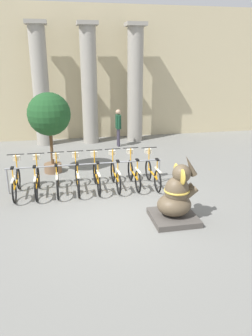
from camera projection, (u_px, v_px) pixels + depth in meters
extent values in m
plane|color=slate|center=(121.00, 215.00, 8.14)|extent=(60.00, 60.00, 0.00)
cube|color=#C6B78E|center=(87.00, 74.00, 15.18)|extent=(20.00, 0.20, 6.00)
cylinder|color=gray|center=(41.00, 88.00, 14.02)|extent=(0.70, 0.70, 5.00)
cube|color=gray|center=(36.00, 22.00, 13.20)|extent=(0.88, 0.88, 0.16)
cylinder|color=gray|center=(89.00, 87.00, 14.41)|extent=(0.70, 0.70, 5.00)
cube|color=gray|center=(87.00, 23.00, 13.59)|extent=(0.88, 0.88, 0.16)
cylinder|color=gray|center=(135.00, 86.00, 14.80)|extent=(0.70, 0.70, 5.00)
cube|color=gray|center=(136.00, 24.00, 13.98)|extent=(0.88, 0.88, 0.16)
cylinder|color=gray|center=(8.00, 181.00, 9.29)|extent=(0.05, 0.05, 0.75)
cylinder|color=gray|center=(159.00, 171.00, 10.13)|extent=(0.05, 0.05, 0.75)
cylinder|color=gray|center=(86.00, 164.00, 9.59)|extent=(4.57, 0.04, 0.04)
torus|color=black|center=(18.00, 178.00, 9.68)|extent=(0.05, 0.66, 0.66)
torus|color=black|center=(14.00, 191.00, 8.72)|extent=(0.05, 0.66, 0.66)
cube|color=orange|center=(16.00, 183.00, 9.18)|extent=(0.04, 0.93, 0.04)
cube|color=silver|center=(13.00, 179.00, 8.61)|extent=(0.06, 0.54, 0.03)
cylinder|color=orange|center=(13.00, 179.00, 8.71)|extent=(0.03, 0.03, 0.61)
cube|color=black|center=(12.00, 168.00, 8.61)|extent=(0.08, 0.18, 0.04)
cylinder|color=orange|center=(17.00, 167.00, 9.52)|extent=(0.03, 0.03, 0.74)
cylinder|color=black|center=(16.00, 154.00, 9.40)|extent=(0.48, 0.03, 0.03)
cube|color=silver|center=(16.00, 158.00, 9.54)|extent=(0.20, 0.16, 0.14)
torus|color=black|center=(38.00, 177.00, 9.77)|extent=(0.05, 0.66, 0.66)
torus|color=black|center=(36.00, 190.00, 8.82)|extent=(0.05, 0.66, 0.66)
cube|color=orange|center=(37.00, 181.00, 9.28)|extent=(0.04, 0.93, 0.04)
cube|color=silver|center=(35.00, 178.00, 8.71)|extent=(0.06, 0.54, 0.03)
cylinder|color=orange|center=(35.00, 178.00, 8.81)|extent=(0.03, 0.03, 0.61)
cube|color=black|center=(34.00, 167.00, 8.71)|extent=(0.08, 0.18, 0.04)
cylinder|color=orange|center=(37.00, 166.00, 9.62)|extent=(0.03, 0.03, 0.74)
cylinder|color=black|center=(36.00, 153.00, 9.50)|extent=(0.48, 0.03, 0.03)
cube|color=silver|center=(36.00, 157.00, 9.64)|extent=(0.20, 0.16, 0.14)
torus|color=black|center=(57.00, 175.00, 9.90)|extent=(0.05, 0.66, 0.66)
torus|color=black|center=(58.00, 188.00, 8.94)|extent=(0.05, 0.66, 0.66)
cube|color=orange|center=(57.00, 180.00, 9.41)|extent=(0.04, 0.93, 0.04)
cube|color=silver|center=(57.00, 176.00, 8.83)|extent=(0.06, 0.54, 0.03)
cylinder|color=orange|center=(57.00, 176.00, 8.94)|extent=(0.03, 0.03, 0.61)
cube|color=black|center=(56.00, 165.00, 8.84)|extent=(0.08, 0.18, 0.04)
cylinder|color=orange|center=(57.00, 164.00, 9.75)|extent=(0.03, 0.03, 0.74)
cylinder|color=black|center=(56.00, 152.00, 9.63)|extent=(0.48, 0.03, 0.03)
cube|color=silver|center=(56.00, 156.00, 9.77)|extent=(0.20, 0.16, 0.14)
torus|color=black|center=(76.00, 174.00, 10.01)|extent=(0.05, 0.66, 0.66)
torus|color=black|center=(78.00, 187.00, 9.05)|extent=(0.05, 0.66, 0.66)
cube|color=orange|center=(77.00, 178.00, 9.51)|extent=(0.04, 0.93, 0.04)
cube|color=silver|center=(78.00, 175.00, 8.94)|extent=(0.06, 0.54, 0.03)
cylinder|color=orange|center=(78.00, 175.00, 9.05)|extent=(0.03, 0.03, 0.61)
cube|color=black|center=(77.00, 164.00, 8.94)|extent=(0.08, 0.18, 0.04)
cylinder|color=orange|center=(76.00, 163.00, 9.85)|extent=(0.03, 0.03, 0.74)
cylinder|color=black|center=(75.00, 151.00, 9.74)|extent=(0.48, 0.03, 0.03)
cube|color=silver|center=(75.00, 155.00, 9.87)|extent=(0.20, 0.16, 0.14)
torus|color=black|center=(95.00, 173.00, 10.12)|extent=(0.05, 0.66, 0.66)
torus|color=black|center=(99.00, 185.00, 9.16)|extent=(0.05, 0.66, 0.66)
cube|color=orange|center=(97.00, 177.00, 9.62)|extent=(0.04, 0.93, 0.04)
cube|color=silver|center=(98.00, 173.00, 9.05)|extent=(0.06, 0.54, 0.03)
cylinder|color=orange|center=(98.00, 174.00, 9.16)|extent=(0.03, 0.03, 0.61)
cube|color=black|center=(98.00, 163.00, 9.05)|extent=(0.08, 0.18, 0.04)
cylinder|color=orange|center=(95.00, 162.00, 9.96)|extent=(0.03, 0.03, 0.74)
cylinder|color=black|center=(94.00, 150.00, 9.84)|extent=(0.48, 0.03, 0.03)
cube|color=silver|center=(94.00, 154.00, 9.98)|extent=(0.20, 0.16, 0.14)
torus|color=black|center=(113.00, 172.00, 10.25)|extent=(0.05, 0.66, 0.66)
torus|color=black|center=(119.00, 183.00, 9.29)|extent=(0.05, 0.66, 0.66)
cube|color=orange|center=(116.00, 176.00, 9.75)|extent=(0.04, 0.93, 0.04)
cube|color=silver|center=(119.00, 172.00, 9.18)|extent=(0.06, 0.54, 0.03)
cylinder|color=orange|center=(118.00, 172.00, 9.28)|extent=(0.03, 0.03, 0.61)
cube|color=black|center=(118.00, 161.00, 9.18)|extent=(0.08, 0.18, 0.04)
cylinder|color=orange|center=(113.00, 161.00, 10.09)|extent=(0.03, 0.03, 0.74)
cylinder|color=black|center=(113.00, 149.00, 9.97)|extent=(0.48, 0.03, 0.03)
cube|color=silver|center=(112.00, 153.00, 10.11)|extent=(0.20, 0.16, 0.14)
torus|color=black|center=(130.00, 170.00, 10.36)|extent=(0.05, 0.66, 0.66)
torus|color=black|center=(138.00, 182.00, 9.41)|extent=(0.05, 0.66, 0.66)
cube|color=orange|center=(134.00, 174.00, 9.87)|extent=(0.04, 0.93, 0.04)
cube|color=silver|center=(138.00, 170.00, 9.30)|extent=(0.06, 0.54, 0.03)
cylinder|color=orange|center=(137.00, 171.00, 9.40)|extent=(0.03, 0.03, 0.61)
cube|color=black|center=(137.00, 160.00, 9.30)|extent=(0.08, 0.18, 0.04)
cylinder|color=orange|center=(131.00, 159.00, 10.21)|extent=(0.03, 0.03, 0.74)
cylinder|color=black|center=(131.00, 148.00, 10.09)|extent=(0.48, 0.03, 0.03)
cube|color=silver|center=(130.00, 151.00, 10.23)|extent=(0.20, 0.16, 0.14)
torus|color=black|center=(148.00, 170.00, 10.40)|extent=(0.05, 0.66, 0.66)
torus|color=black|center=(158.00, 181.00, 9.44)|extent=(0.05, 0.66, 0.66)
cube|color=orange|center=(153.00, 174.00, 9.90)|extent=(0.04, 0.93, 0.04)
cube|color=silver|center=(158.00, 170.00, 9.33)|extent=(0.06, 0.54, 0.03)
cylinder|color=orange|center=(157.00, 170.00, 9.44)|extent=(0.03, 0.03, 0.61)
cube|color=black|center=(157.00, 159.00, 9.33)|extent=(0.08, 0.18, 0.04)
cylinder|color=orange|center=(149.00, 159.00, 10.24)|extent=(0.03, 0.03, 0.74)
cylinder|color=black|center=(149.00, 148.00, 10.12)|extent=(0.48, 0.03, 0.03)
cube|color=silver|center=(148.00, 151.00, 10.26)|extent=(0.20, 0.16, 0.14)
cube|color=#4C4742|center=(173.00, 217.00, 7.86)|extent=(1.06, 1.06, 0.14)
ellipsoid|color=brown|center=(174.00, 205.00, 7.75)|extent=(0.82, 0.72, 0.53)
ellipsoid|color=brown|center=(177.00, 190.00, 7.65)|extent=(0.58, 0.53, 0.67)
sphere|color=brown|center=(182.00, 174.00, 7.53)|extent=(0.43, 0.43, 0.43)
ellipsoid|color=gold|center=(176.00, 171.00, 7.72)|extent=(0.08, 0.31, 0.37)
ellipsoid|color=gold|center=(183.00, 177.00, 7.32)|extent=(0.08, 0.31, 0.37)
cone|color=brown|center=(190.00, 165.00, 7.51)|extent=(0.37, 0.15, 0.54)
cylinder|color=brown|center=(185.00, 190.00, 7.83)|extent=(0.43, 0.14, 0.38)
cylinder|color=brown|center=(189.00, 194.00, 7.61)|extent=(0.43, 0.14, 0.38)
torus|color=gold|center=(177.00, 190.00, 7.65)|extent=(0.61, 0.61, 0.05)
cylinder|color=#383342|center=(118.00, 137.00, 14.47)|extent=(0.11, 0.11, 0.79)
cylinder|color=#383342|center=(119.00, 138.00, 14.31)|extent=(0.11, 0.11, 0.79)
cube|color=#19472D|center=(118.00, 122.00, 14.17)|extent=(0.20, 0.32, 0.59)
sphere|color=tan|center=(118.00, 112.00, 14.03)|extent=(0.21, 0.21, 0.21)
cylinder|color=#19472D|center=(117.00, 120.00, 14.34)|extent=(0.07, 0.07, 0.53)
cylinder|color=#19472D|center=(119.00, 122.00, 13.97)|extent=(0.07, 0.07, 0.53)
cylinder|color=brown|center=(53.00, 168.00, 11.15)|extent=(0.58, 0.58, 0.30)
cylinder|color=brown|center=(52.00, 148.00, 10.93)|extent=(0.10, 0.10, 1.12)
sphere|color=#1E4C23|center=(49.00, 114.00, 10.57)|extent=(1.40, 1.40, 1.40)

